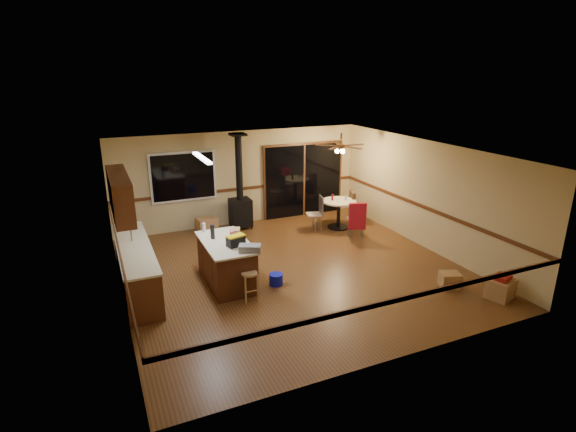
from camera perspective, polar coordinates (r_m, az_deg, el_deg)
floor at (r=9.88m, az=0.71°, el=-6.85°), size 7.00×7.00×0.00m
ceiling at (r=9.09m, az=0.77°, el=8.17°), size 7.00×7.00×0.00m
wall_back at (r=12.55m, az=-5.95°, el=4.83°), size 7.00×0.00×7.00m
wall_front at (r=6.61m, az=13.61°, el=-8.19°), size 7.00×0.00×7.00m
wall_left at (r=8.63m, az=-20.92°, el=-2.56°), size 0.00×7.00×7.00m
wall_right at (r=11.26m, az=17.18°, el=2.54°), size 0.00×7.00×7.00m
chair_rail at (r=9.50m, az=0.73°, el=-1.38°), size 7.00×7.00×0.08m
window at (r=12.08m, az=-13.16°, el=4.89°), size 1.72×0.10×1.32m
sliding_door at (r=13.25m, az=2.00°, el=4.52°), size 2.52×0.10×2.10m
lower_cabinets at (r=9.43m, az=-18.72°, el=-6.28°), size 0.60×3.00×0.86m
countertop at (r=9.26m, az=-19.00°, el=-3.74°), size 0.64×3.04×0.04m
upper_cabinets at (r=9.13m, az=-20.55°, el=2.55°), size 0.35×2.00×0.80m
kitchen_island at (r=9.22m, az=-7.83°, el=-5.84°), size 0.88×1.68×0.90m
wood_stove at (r=12.22m, az=-6.09°, el=1.69°), size 0.55×0.50×2.52m
ceiling_fan at (r=11.93m, az=6.74°, el=8.58°), size 0.24×0.24×0.55m
fluorescent_strip at (r=8.80m, az=-10.87°, el=7.26°), size 0.10×1.20×0.04m
toolbox_grey at (r=8.51m, az=-4.86°, el=-4.09°), size 0.47×0.38×0.13m
toolbox_black at (r=8.78m, az=-6.64°, el=-3.20°), size 0.38×0.27×0.19m
toolbox_yellow_lid at (r=8.74m, az=-6.67°, el=-2.53°), size 0.40×0.28×0.03m
box_on_island at (r=9.24m, az=-6.74°, el=-2.14°), size 0.28×0.32×0.18m
bottle_dark at (r=9.20m, az=-9.56°, el=-1.98°), size 0.10×0.10×0.30m
bottle_pink at (r=8.93m, az=-7.13°, el=-2.70°), size 0.09×0.09×0.24m
bottle_white at (r=9.61m, az=-10.62°, el=-1.45°), size 0.09×0.09×0.20m
bar_stool at (r=8.61m, az=-4.90°, el=-8.81°), size 0.34×0.34×0.56m
blue_bucket at (r=9.19m, az=-1.53°, el=-8.04°), size 0.34×0.34×0.23m
dining_table at (r=12.32m, az=6.45°, el=0.85°), size 0.93×0.93×0.78m
glass_red at (r=12.24m, az=5.66°, el=2.37°), size 0.08×0.08×0.16m
glass_cream at (r=12.28m, az=7.34°, el=2.27°), size 0.06×0.06×0.12m
chair_left at (r=12.09m, az=3.83°, el=0.86°), size 0.49×0.48×0.51m
chair_near at (r=11.61m, az=8.77°, el=0.00°), size 0.55×0.58×0.70m
chair_right at (r=12.66m, az=8.27°, el=1.56°), size 0.58×0.56×0.70m
box_under_window at (r=12.18m, az=-10.25°, el=-1.16°), size 0.56×0.47×0.41m
box_corner_a at (r=9.58m, az=25.38°, el=-8.31°), size 0.61×0.56×0.38m
box_corner_b at (r=9.65m, az=19.85°, el=-7.65°), size 0.47×0.44×0.31m
box_small_red at (r=9.49m, az=25.57°, el=-7.05°), size 0.37×0.34×0.08m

